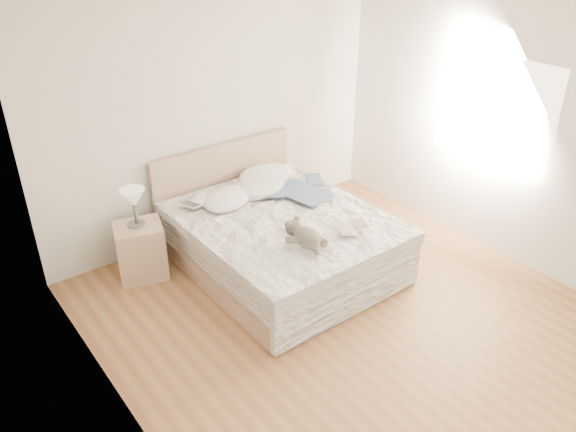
% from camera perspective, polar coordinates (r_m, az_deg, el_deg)
% --- Properties ---
extents(floor, '(4.00, 4.50, 0.00)m').
position_cam_1_polar(floor, '(5.06, 7.23, -10.81)').
color(floor, brown).
rests_on(floor, ground).
extents(wall_back, '(4.00, 0.02, 2.70)m').
position_cam_1_polar(wall_back, '(5.99, -7.25, 10.50)').
color(wall_back, silver).
rests_on(wall_back, ground).
extents(wall_left, '(0.02, 4.50, 2.70)m').
position_cam_1_polar(wall_left, '(3.37, -16.65, -5.96)').
color(wall_left, silver).
rests_on(wall_left, ground).
extents(wall_right, '(0.02, 4.50, 2.70)m').
position_cam_1_polar(wall_right, '(5.85, 22.47, 8.06)').
color(wall_right, silver).
rests_on(wall_right, ground).
extents(window, '(0.02, 1.30, 1.10)m').
position_cam_1_polar(window, '(5.95, 20.16, 9.86)').
color(window, white).
rests_on(window, wall_right).
extents(bed, '(1.72, 2.14, 1.00)m').
position_cam_1_polar(bed, '(5.62, -1.02, -2.31)').
color(bed, tan).
rests_on(bed, floor).
extents(nightstand, '(0.55, 0.51, 0.56)m').
position_cam_1_polar(nightstand, '(5.65, -14.72, -3.45)').
color(nightstand, tan).
rests_on(nightstand, floor).
extents(table_lamp, '(0.29, 0.29, 0.38)m').
position_cam_1_polar(table_lamp, '(5.40, -15.45, 1.58)').
color(table_lamp, '#4D4842').
rests_on(table_lamp, nightstand).
extents(pillow_left, '(0.68, 0.59, 0.17)m').
position_cam_1_polar(pillow_left, '(5.68, -6.16, 1.73)').
color(pillow_left, white).
rests_on(pillow_left, bed).
extents(pillow_middle, '(0.70, 0.54, 0.19)m').
position_cam_1_polar(pillow_middle, '(5.90, -3.01, 2.97)').
color(pillow_middle, silver).
rests_on(pillow_middle, bed).
extents(pillow_right, '(0.69, 0.53, 0.19)m').
position_cam_1_polar(pillow_right, '(6.18, -2.22, 4.20)').
color(pillow_right, white).
rests_on(pillow_right, bed).
extents(blouse, '(0.71, 0.74, 0.02)m').
position_cam_1_polar(blouse, '(5.80, 1.52, 2.39)').
color(blouse, navy).
rests_on(blouse, bed).
extents(photo_book, '(0.34, 0.28, 0.02)m').
position_cam_1_polar(photo_book, '(5.66, -9.21, 1.28)').
color(photo_book, white).
rests_on(photo_book, bed).
extents(childrens_book, '(0.38, 0.33, 0.02)m').
position_cam_1_polar(childrens_book, '(5.19, 6.58, -1.16)').
color(childrens_book, '#F2E3BF').
rests_on(childrens_book, bed).
extents(teddy_bear, '(0.32, 0.40, 0.19)m').
position_cam_1_polar(teddy_bear, '(4.88, 1.94, -2.80)').
color(teddy_bear, '#5D5448').
rests_on(teddy_bear, bed).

